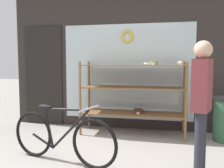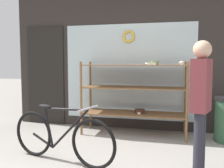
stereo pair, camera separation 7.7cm
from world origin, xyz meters
name	(u,v)px [view 2 (the right image)]	position (x,y,z in m)	size (l,w,h in m)	color
storefront_facade	(117,39)	(-0.05, 2.32, 1.81)	(4.49, 0.13, 3.75)	#2D2826
display_case	(135,90)	(0.39, 1.90, 0.83)	(1.92, 0.58, 1.37)	brown
bicycle	(61,136)	(-0.38, 0.36, 0.35)	(1.62, 0.54, 0.78)	black
pedestrian	(201,98)	(1.38, 0.37, 0.93)	(0.27, 0.36, 1.59)	#282833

